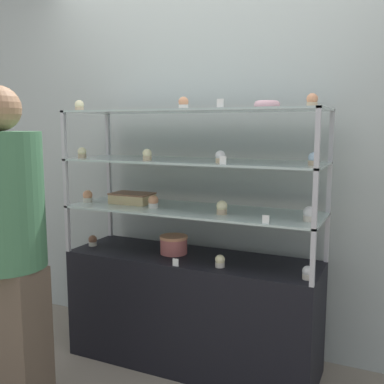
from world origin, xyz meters
name	(u,v)px	position (x,y,z in m)	size (l,w,h in m)	color
ground_plane	(192,362)	(0.00, 0.00, 0.00)	(20.00, 20.00, 0.00)	gray
back_wall	(216,152)	(0.00, 0.38, 1.30)	(8.00, 0.05, 2.60)	#A8B2AD
display_base	(192,310)	(0.00, 0.00, 0.34)	(1.54, 0.48, 0.69)	black
display_riser_lower	(192,212)	(0.00, 0.00, 0.96)	(1.54, 0.48, 0.29)	#B7B7BC
display_riser_middle	(192,163)	(0.00, 0.00, 1.26)	(1.54, 0.48, 0.29)	#B7B7BC
display_riser_upper	(192,113)	(0.00, 0.00, 1.55)	(1.54, 0.48, 0.29)	#B7B7BC
layer_cake_centerpiece	(174,245)	(-0.13, 0.01, 0.74)	(0.17, 0.17, 0.11)	#C66660
sheet_cake_frosted	(132,198)	(-0.44, 0.02, 1.01)	(0.26, 0.17, 0.07)	#DBBC84
cupcake_0	(93,241)	(-0.70, -0.06, 0.72)	(0.06, 0.06, 0.07)	beige
cupcake_1	(220,261)	(0.23, -0.13, 0.72)	(0.06, 0.06, 0.07)	beige
cupcake_2	(308,273)	(0.72, -0.13, 0.72)	(0.06, 0.06, 0.07)	beige
price_tag_0	(176,262)	(0.00, -0.22, 0.71)	(0.04, 0.00, 0.04)	white
cupcake_3	(88,196)	(-0.72, -0.06, 1.02)	(0.06, 0.06, 0.08)	beige
cupcake_4	(153,202)	(-0.23, -0.07, 1.02)	(0.06, 0.06, 0.08)	white
cupcake_5	(222,208)	(0.22, -0.08, 1.02)	(0.06, 0.06, 0.08)	#CCB28C
cupcake_6	(309,214)	(0.70, -0.06, 1.02)	(0.06, 0.06, 0.08)	beige
price_tag_1	(266,219)	(0.51, -0.22, 1.00)	(0.04, 0.00, 0.04)	white
cupcake_7	(82,153)	(-0.71, -0.12, 1.30)	(0.05, 0.05, 0.07)	#CCB28C
cupcake_8	(147,155)	(-0.23, -0.12, 1.30)	(0.05, 0.05, 0.07)	#CCB28C
cupcake_9	(220,157)	(0.23, -0.12, 1.30)	(0.05, 0.05, 0.07)	#CCB28C
cupcake_10	(314,159)	(0.71, -0.07, 1.30)	(0.05, 0.05, 0.07)	#CCB28C
price_tag_2	(223,160)	(0.28, -0.22, 1.29)	(0.04, 0.00, 0.04)	white
cupcake_11	(79,106)	(-0.72, -0.12, 1.60)	(0.06, 0.06, 0.07)	#CCB28C
cupcake_12	(183,103)	(0.01, -0.13, 1.60)	(0.06, 0.06, 0.07)	white
cupcake_13	(312,100)	(0.70, -0.09, 1.60)	(0.06, 0.06, 0.07)	#CCB28C
price_tag_3	(220,103)	(0.26, -0.22, 1.59)	(0.04, 0.00, 0.04)	white
donut_glazed	(267,105)	(0.44, 0.02, 1.59)	(0.14, 0.14, 0.04)	#EFB2BC
customer_figure	(6,244)	(-0.64, -0.82, 0.89)	(0.39, 0.39, 1.66)	brown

